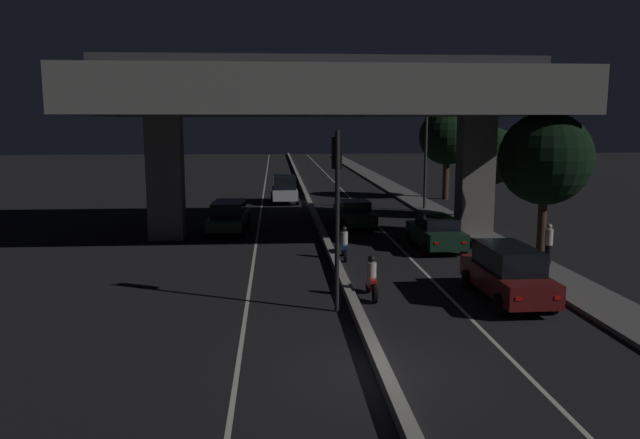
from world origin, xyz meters
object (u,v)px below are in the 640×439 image
object	(u,v)px
street_lamp	(420,133)
car_dark_red_lead	(507,273)
motorcycle_red_filtering_near	(372,280)
traffic_light_left_of_median	(337,190)
car_dark_green_lead_oncoming	(229,216)
motorcycle_blue_filtering_mid	(344,245)
car_dark_green_third	(354,213)
car_white_second_oncoming	(284,189)
pedestrian_on_sidewalk	(549,244)
car_dark_green_second	(436,233)

from	to	relation	value
street_lamp	car_dark_red_lead	distance (m)	21.20
street_lamp	motorcycle_red_filtering_near	world-z (taller)	street_lamp
traffic_light_left_of_median	street_lamp	size ratio (longest dim) A/B	0.64
car_dark_green_lead_oncoming	motorcycle_blue_filtering_mid	distance (m)	8.80
car_dark_green_third	car_white_second_oncoming	bearing A→B (deg)	17.23
traffic_light_left_of_median	street_lamp	world-z (taller)	street_lamp
pedestrian_on_sidewalk	motorcycle_blue_filtering_mid	bearing A→B (deg)	164.86
street_lamp	car_dark_green_second	bearing A→B (deg)	-99.44
car_dark_green_second	car_dark_green_lead_oncoming	bearing A→B (deg)	59.50
car_dark_red_lead	motorcycle_blue_filtering_mid	size ratio (longest dim) A/B	2.70
traffic_light_left_of_median	motorcycle_blue_filtering_mid	world-z (taller)	traffic_light_left_of_median
street_lamp	car_dark_green_lead_oncoming	world-z (taller)	street_lamp
car_white_second_oncoming	pedestrian_on_sidewalk	bearing A→B (deg)	24.63
car_dark_red_lead	motorcycle_red_filtering_near	distance (m)	4.41
car_dark_green_lead_oncoming	car_white_second_oncoming	xyz separation A→B (m)	(3.12, 11.76, 0.17)
car_dark_green_lead_oncoming	car_white_second_oncoming	bearing A→B (deg)	167.67
street_lamp	motorcycle_red_filtering_near	distance (m)	21.50
car_dark_red_lead	pedestrian_on_sidewalk	size ratio (longest dim) A/B	2.89
traffic_light_left_of_median	car_dark_green_lead_oncoming	distance (m)	15.15
car_dark_green_lead_oncoming	traffic_light_left_of_median	bearing A→B (deg)	19.33
car_dark_green_second	pedestrian_on_sidewalk	distance (m)	5.28
traffic_light_left_of_median	car_dark_red_lead	size ratio (longest dim) A/B	1.18
motorcycle_blue_filtering_mid	pedestrian_on_sidewalk	xyz separation A→B (m)	(7.95, -2.15, 0.36)
street_lamp	car_dark_green_second	distance (m)	13.27
street_lamp	motorcycle_blue_filtering_mid	bearing A→B (deg)	-114.59
car_white_second_oncoming	car_dark_green_third	bearing A→B (deg)	18.18
pedestrian_on_sidewalk	car_white_second_oncoming	bearing A→B (deg)	115.94
car_dark_green_second	motorcycle_red_filtering_near	size ratio (longest dim) A/B	2.28
motorcycle_blue_filtering_mid	car_dark_green_lead_oncoming	bearing A→B (deg)	38.64
traffic_light_left_of_median	car_dark_green_second	bearing A→B (deg)	58.82
car_white_second_oncoming	motorcycle_blue_filtering_mid	distance (m)	18.89
car_dark_red_lead	motorcycle_red_filtering_near	bearing A→B (deg)	81.25
street_lamp	car_white_second_oncoming	xyz separation A→B (m)	(-8.69, 4.61, -4.06)
traffic_light_left_of_median	car_white_second_oncoming	world-z (taller)	traffic_light_left_of_median
car_white_second_oncoming	traffic_light_left_of_median	bearing A→B (deg)	1.29
car_dark_green_second	car_dark_green_third	distance (m)	7.13
car_dark_green_lead_oncoming	car_white_second_oncoming	distance (m)	12.17
traffic_light_left_of_median	car_dark_green_third	size ratio (longest dim) A/B	1.15
car_dark_green_third	motorcycle_red_filtering_near	size ratio (longest dim) A/B	2.56
car_dark_green_third	car_dark_green_lead_oncoming	xyz separation A→B (m)	(-6.83, -1.27, 0.11)
motorcycle_red_filtering_near	street_lamp	bearing A→B (deg)	-18.39
car_white_second_oncoming	pedestrian_on_sidewalk	size ratio (longest dim) A/B	2.47
motorcycle_red_filtering_near	pedestrian_on_sidewalk	bearing A→B (deg)	-64.95
car_dark_green_second	motorcycle_red_filtering_near	distance (m)	8.76
car_dark_red_lead	car_white_second_oncoming	xyz separation A→B (m)	(-6.83, 25.31, 0.10)
car_white_second_oncoming	motorcycle_blue_filtering_mid	world-z (taller)	car_white_second_oncoming
car_dark_green_third	motorcycle_blue_filtering_mid	xyz separation A→B (m)	(-1.49, -8.26, -0.15)
traffic_light_left_of_median	pedestrian_on_sidewalk	world-z (taller)	traffic_light_left_of_median
motorcycle_red_filtering_near	car_white_second_oncoming	bearing A→B (deg)	4.53
car_dark_green_third	motorcycle_red_filtering_near	xyz separation A→B (m)	(-1.24, -14.21, -0.14)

